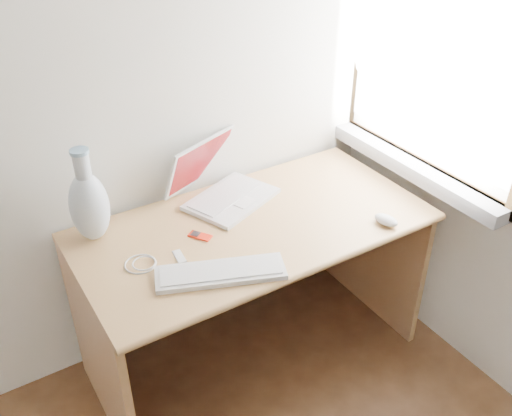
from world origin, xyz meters
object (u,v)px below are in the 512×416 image
external_keyboard (221,273)px  vase (89,204)px  laptop (226,184)px  desk (243,255)px

external_keyboard → vase: 0.54m
external_keyboard → vase: bearing=145.2°
laptop → external_keyboard: laptop is taller
laptop → vase: size_ratio=1.16×
vase → desk: bearing=-15.2°
desk → laptop: bearing=86.1°
external_keyboard → desk: bearing=69.8°
desk → vase: vase is taller
laptop → vase: vase is taller
external_keyboard → vase: vase is taller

